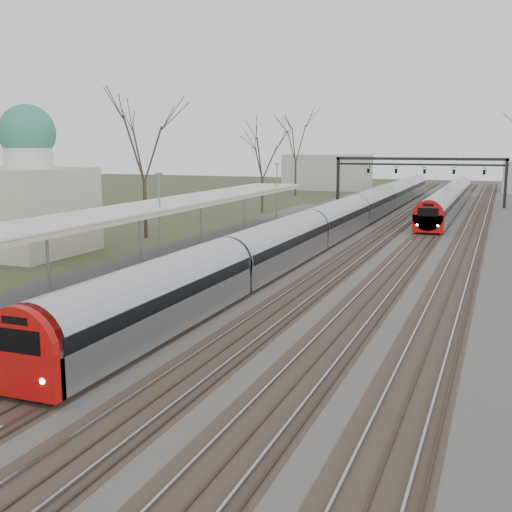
% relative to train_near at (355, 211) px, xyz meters
% --- Properties ---
extents(track_bed, '(24.00, 160.00, 0.22)m').
position_rel_train_near_xyz_m(track_bed, '(2.76, -6.35, -1.42)').
color(track_bed, '#474442').
rests_on(track_bed, ground).
extents(platform, '(3.50, 69.00, 1.00)m').
position_rel_train_near_xyz_m(platform, '(-6.55, -23.85, -0.98)').
color(platform, '#9E9B93').
rests_on(platform, ground).
extents(canopy, '(4.10, 50.00, 3.11)m').
position_rel_train_near_xyz_m(canopy, '(-6.55, -28.36, 2.45)').
color(canopy, slate).
rests_on(canopy, platform).
extents(dome_building, '(10.00, 8.00, 10.30)m').
position_rel_train_near_xyz_m(dome_building, '(-19.21, -23.35, 2.24)').
color(dome_building, beige).
rests_on(dome_building, ground).
extents(signal_gantry, '(21.00, 0.59, 6.08)m').
position_rel_train_near_xyz_m(signal_gantry, '(2.79, 23.64, 3.43)').
color(signal_gantry, black).
rests_on(signal_gantry, ground).
extents(tree_west_far, '(5.50, 5.50, 11.33)m').
position_rel_train_near_xyz_m(tree_west_far, '(-14.50, -13.35, 6.54)').
color(tree_west_far, '#2D231C').
rests_on(tree_west_far, ground).
extents(train_near, '(2.62, 90.21, 3.05)m').
position_rel_train_near_xyz_m(train_near, '(0.00, 0.00, 0.00)').
color(train_near, '#9B9EA4').
rests_on(train_near, ground).
extents(train_far, '(2.62, 45.21, 3.05)m').
position_rel_train_near_xyz_m(train_far, '(7.00, 18.51, 0.00)').
color(train_far, '#9B9EA4').
rests_on(train_far, ground).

